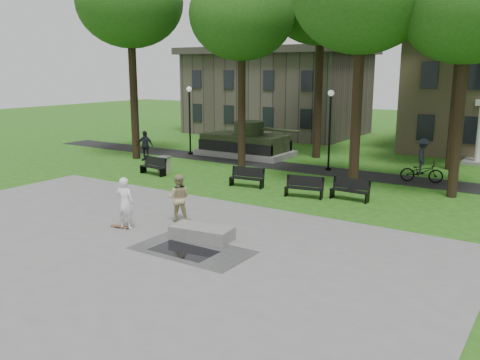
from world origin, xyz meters
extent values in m
plane|color=#244D12|center=(0.00, 0.00, 0.00)|extent=(120.00, 120.00, 0.00)
cube|color=gray|center=(0.00, -5.00, 0.01)|extent=(22.00, 16.00, 0.02)
cube|color=black|center=(0.00, 12.00, 0.01)|extent=(44.00, 2.60, 0.01)
cube|color=#4C443D|center=(-11.00, 26.50, 3.60)|extent=(15.00, 10.00, 7.20)
cylinder|color=black|center=(-12.00, 9.00, 4.48)|extent=(0.52, 0.52, 8.96)
ellipsoid|color=#214C11|center=(-12.00, 9.00, 10.08)|extent=(6.80, 6.80, 5.78)
cylinder|color=black|center=(-4.50, 10.50, 4.00)|extent=(0.48, 0.48, 8.00)
ellipsoid|color=#214C11|center=(-4.50, 10.50, 9.00)|extent=(6.20, 6.20, 5.27)
cylinder|color=black|center=(3.50, 8.50, 4.16)|extent=(0.50, 0.50, 8.32)
cylinder|color=black|center=(8.00, 9.50, 3.84)|extent=(0.46, 0.46, 7.68)
ellipsoid|color=#214C11|center=(8.00, 9.50, 8.64)|extent=(6.00, 6.00, 5.10)
cylinder|color=black|center=(-2.00, 16.00, 4.64)|extent=(0.54, 0.54, 9.28)
cylinder|color=black|center=(6.50, 16.50, 4.32)|extent=(0.50, 0.50, 8.64)
cylinder|color=black|center=(-10.00, 12.30, 2.20)|extent=(0.12, 0.12, 4.40)
sphere|color=silver|center=(-10.00, 12.30, 4.55)|extent=(0.36, 0.36, 0.36)
cylinder|color=black|center=(-10.00, 12.30, 0.08)|extent=(0.32, 0.32, 0.16)
cylinder|color=black|center=(0.50, 12.30, 2.20)|extent=(0.12, 0.12, 4.40)
sphere|color=silver|center=(0.50, 12.30, 4.55)|extent=(0.36, 0.36, 0.36)
cylinder|color=black|center=(0.50, 12.30, 0.08)|extent=(0.32, 0.32, 0.16)
cube|color=gray|center=(-6.50, 14.00, 0.20)|extent=(6.50, 3.40, 0.40)
cube|color=#2A351C|center=(-6.50, 14.00, 0.95)|extent=(5.80, 2.80, 1.10)
cube|color=black|center=(-6.50, 12.65, 0.75)|extent=(5.80, 0.35, 0.70)
cube|color=black|center=(-6.50, 15.35, 0.75)|extent=(5.80, 0.35, 0.70)
cylinder|color=#2A351C|center=(-6.20, 14.00, 1.95)|extent=(2.10, 2.10, 0.90)
cylinder|color=#2A351C|center=(-3.90, 14.00, 1.95)|extent=(3.20, 0.18, 0.18)
cube|color=black|center=(2.10, -3.13, 0.02)|extent=(2.20, 1.20, 0.00)
cube|color=gray|center=(1.86, -1.84, 0.24)|extent=(2.32, 1.29, 0.45)
cube|color=brown|center=(-1.49, -2.53, 0.06)|extent=(0.80, 0.34, 0.07)
imported|color=white|center=(-1.24, -2.47, 1.01)|extent=(0.81, 0.62, 1.98)
imported|color=tan|center=(-0.19, -0.63, 0.97)|extent=(1.16, 1.08, 1.90)
imported|color=black|center=(-10.95, 8.77, 0.99)|extent=(1.24, 0.75, 1.97)
imported|color=black|center=(5.97, 12.00, 0.57)|extent=(2.28, 1.25, 1.14)
imported|color=#21252C|center=(5.97, 12.00, 1.40)|extent=(0.98, 1.36, 1.90)
cube|color=black|center=(-7.34, 5.58, 0.45)|extent=(1.84, 0.66, 0.05)
cube|color=black|center=(-7.34, 5.80, 0.75)|extent=(1.81, 0.37, 0.50)
cube|color=black|center=(-8.19, 5.58, 0.23)|extent=(0.11, 0.45, 0.45)
cube|color=black|center=(-6.49, 5.58, 0.23)|extent=(0.11, 0.45, 0.45)
cube|color=black|center=(-1.20, 5.90, 0.45)|extent=(1.85, 0.70, 0.05)
cube|color=black|center=(-1.20, 6.12, 0.75)|extent=(1.80, 0.40, 0.50)
cube|color=black|center=(-2.05, 5.90, 0.23)|extent=(0.12, 0.45, 0.45)
cube|color=black|center=(-0.35, 5.90, 0.23)|extent=(0.12, 0.45, 0.45)
cube|color=black|center=(2.22, 5.54, 0.45)|extent=(1.85, 0.78, 0.05)
cube|color=black|center=(2.22, 5.76, 0.75)|extent=(1.80, 0.48, 0.50)
cube|color=black|center=(1.37, 5.54, 0.23)|extent=(0.14, 0.45, 0.45)
cube|color=black|center=(3.07, 5.54, 0.23)|extent=(0.14, 0.45, 0.45)
cube|color=black|center=(4.20, 6.24, 0.45)|extent=(1.81, 0.48, 0.05)
cube|color=black|center=(4.20, 6.46, 0.75)|extent=(1.80, 0.19, 0.50)
cube|color=black|center=(3.35, 6.24, 0.23)|extent=(0.07, 0.45, 0.45)
cube|color=black|center=(5.05, 6.24, 0.23)|extent=(0.07, 0.45, 0.45)
cube|color=#BBAC9A|center=(-7.17, 6.36, 0.45)|extent=(0.74, 0.74, 0.90)
cube|color=#4C4C4C|center=(-7.17, 6.36, 0.93)|extent=(0.81, 0.81, 0.06)
camera|label=1|loc=(12.40, -15.42, 5.92)|focal=38.00mm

